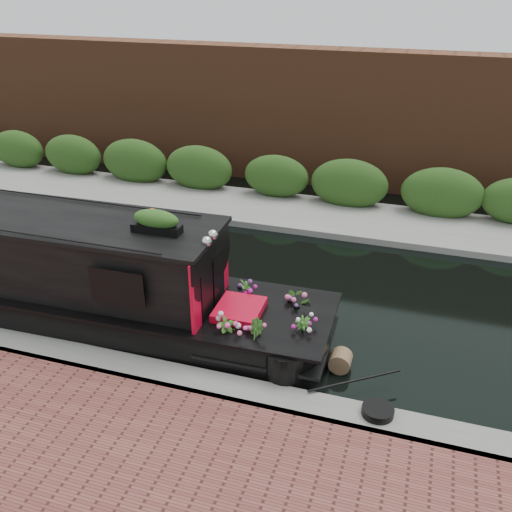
% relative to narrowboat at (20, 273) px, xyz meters
% --- Properties ---
extents(ground, '(80.00, 80.00, 0.00)m').
position_rel_narrowboat_xyz_m(ground, '(3.10, 2.03, -0.81)').
color(ground, black).
rests_on(ground, ground).
extents(near_bank_coping, '(40.00, 0.60, 0.50)m').
position_rel_narrowboat_xyz_m(near_bank_coping, '(3.10, -1.27, -0.81)').
color(near_bank_coping, slate).
rests_on(near_bank_coping, ground).
extents(far_bank_path, '(40.00, 2.40, 0.34)m').
position_rel_narrowboat_xyz_m(far_bank_path, '(3.10, 6.23, -0.81)').
color(far_bank_path, gray).
rests_on(far_bank_path, ground).
extents(far_hedge, '(40.00, 1.10, 2.80)m').
position_rel_narrowboat_xyz_m(far_hedge, '(3.10, 7.13, -0.81)').
color(far_hedge, '#264918').
rests_on(far_hedge, ground).
extents(far_brick_wall, '(40.00, 1.00, 8.00)m').
position_rel_narrowboat_xyz_m(far_brick_wall, '(3.10, 9.23, -0.81)').
color(far_brick_wall, brown).
rests_on(far_brick_wall, ground).
extents(narrowboat, '(11.65, 2.32, 2.73)m').
position_rel_narrowboat_xyz_m(narrowboat, '(0.00, 0.00, 0.00)').
color(narrowboat, black).
rests_on(narrowboat, ground).
extents(rope_fender, '(0.36, 0.33, 0.36)m').
position_rel_narrowboat_xyz_m(rope_fender, '(6.28, -0.00, -0.63)').
color(rope_fender, brown).
rests_on(rope_fender, ground).
extents(coiled_mooring_rope, '(0.47, 0.47, 0.12)m').
position_rel_narrowboat_xyz_m(coiled_mooring_rope, '(7.03, -1.18, -0.50)').
color(coiled_mooring_rope, black).
rests_on(coiled_mooring_rope, near_bank_coping).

